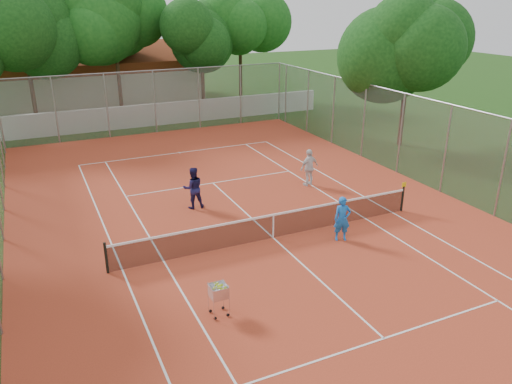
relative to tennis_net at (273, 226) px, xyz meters
name	(u,v)px	position (x,y,z in m)	size (l,w,h in m)	color
ground	(273,238)	(0.00, 0.00, -0.51)	(120.00, 120.00, 0.00)	#18390F
court_pad	(273,238)	(0.00, 0.00, -0.50)	(18.00, 34.00, 0.02)	#B23E22
court_lines	(273,238)	(0.00, 0.00, -0.49)	(10.98, 23.78, 0.01)	white
tennis_net	(273,226)	(0.00, 0.00, 0.00)	(11.88, 0.10, 0.98)	black
perimeter_fence	(274,188)	(0.00, 0.00, 1.49)	(18.00, 34.00, 4.00)	slate
boundary_wall	(149,115)	(0.00, 19.00, 0.24)	(26.00, 0.30, 1.50)	white
clubhouse	(95,76)	(-2.00, 29.00, 1.69)	(16.40, 9.00, 4.40)	beige
tropical_trees	(134,47)	(0.00, 22.00, 4.49)	(29.00, 19.00, 10.00)	#0D370F
player_near	(342,219)	(2.19, -1.16, 0.34)	(0.60, 0.40, 1.65)	blue
player_far_left	(193,188)	(-1.75, 3.94, 0.40)	(0.86, 0.67, 1.77)	#1A1848
player_far_right	(309,167)	(4.00, 4.25, 0.39)	(1.03, 0.43, 1.75)	silver
ball_hopper	(219,299)	(-3.50, -3.62, 0.02)	(0.49, 0.49, 1.03)	silver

